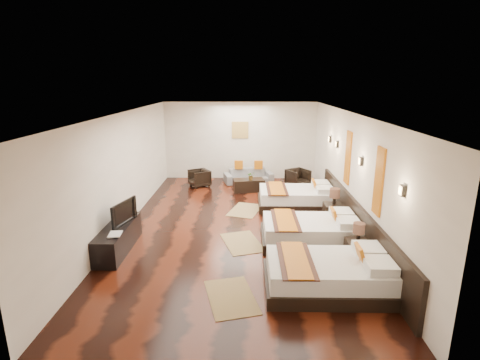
{
  "coord_description": "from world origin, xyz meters",
  "views": [
    {
      "loc": [
        0.24,
        -8.63,
        3.53
      ],
      "look_at": [
        0.08,
        0.37,
        1.1
      ],
      "focal_mm": 27.62,
      "sensor_mm": 36.0,
      "label": 1
    }
  ],
  "objects_px": {
    "bed_mid": "(311,231)",
    "armchair_right": "(298,178)",
    "bed_far": "(297,197)",
    "sofa": "(248,176)",
    "nightstand_a": "(357,249)",
    "tv_console": "(118,238)",
    "armchair_left": "(199,178)",
    "figurine": "(127,207)",
    "tv": "(121,212)",
    "book": "(109,235)",
    "coffee_table": "(249,185)",
    "nightstand_b": "(333,212)",
    "table_plant": "(251,176)",
    "bed_near": "(330,274)"
  },
  "relations": [
    {
      "from": "bed_mid",
      "to": "bed_far",
      "type": "height_order",
      "value": "bed_mid"
    },
    {
      "from": "bed_mid",
      "to": "armchair_right",
      "type": "height_order",
      "value": "bed_mid"
    },
    {
      "from": "armchair_right",
      "to": "bed_mid",
      "type": "bearing_deg",
      "value": -125.85
    },
    {
      "from": "book",
      "to": "coffee_table",
      "type": "xyz_separation_m",
      "value": [
        2.81,
        4.94,
        -0.37
      ]
    },
    {
      "from": "armchair_left",
      "to": "table_plant",
      "type": "height_order",
      "value": "table_plant"
    },
    {
      "from": "bed_mid",
      "to": "nightstand_a",
      "type": "distance_m",
      "value": 1.18
    },
    {
      "from": "bed_far",
      "to": "nightstand_a",
      "type": "bearing_deg",
      "value": -77.55
    },
    {
      "from": "tv_console",
      "to": "nightstand_a",
      "type": "bearing_deg",
      "value": -5.7
    },
    {
      "from": "tv_console",
      "to": "armchair_left",
      "type": "height_order",
      "value": "armchair_left"
    },
    {
      "from": "book",
      "to": "figurine",
      "type": "relative_size",
      "value": 0.97
    },
    {
      "from": "bed_near",
      "to": "book",
      "type": "distance_m",
      "value": 4.32
    },
    {
      "from": "tv",
      "to": "armchair_left",
      "type": "bearing_deg",
      "value": 2.57
    },
    {
      "from": "nightstand_a",
      "to": "sofa",
      "type": "bearing_deg",
      "value": 109.61
    },
    {
      "from": "bed_near",
      "to": "bed_far",
      "type": "xyz_separation_m",
      "value": [
        -0.0,
        4.36,
        -0.0
      ]
    },
    {
      "from": "bed_far",
      "to": "sofa",
      "type": "bearing_deg",
      "value": 118.02
    },
    {
      "from": "nightstand_a",
      "to": "tv_console",
      "type": "relative_size",
      "value": 0.47
    },
    {
      "from": "coffee_table",
      "to": "bed_far",
      "type": "bearing_deg",
      "value": -48.29
    },
    {
      "from": "bed_mid",
      "to": "nightstand_a",
      "type": "bearing_deg",
      "value": -50.81
    },
    {
      "from": "tv_console",
      "to": "nightstand_b",
      "type": "bearing_deg",
      "value": 17.8
    },
    {
      "from": "nightstand_b",
      "to": "table_plant",
      "type": "bearing_deg",
      "value": 126.27
    },
    {
      "from": "figurine",
      "to": "bed_near",
      "type": "bearing_deg",
      "value": -27.81
    },
    {
      "from": "bed_mid",
      "to": "bed_far",
      "type": "relative_size",
      "value": 1.0
    },
    {
      "from": "nightstand_b",
      "to": "book",
      "type": "bearing_deg",
      "value": -157.23
    },
    {
      "from": "bed_near",
      "to": "figurine",
      "type": "distance_m",
      "value": 4.77
    },
    {
      "from": "nightstand_a",
      "to": "bed_far",
      "type": "bearing_deg",
      "value": 102.45
    },
    {
      "from": "tv",
      "to": "armchair_left",
      "type": "height_order",
      "value": "tv"
    },
    {
      "from": "bed_far",
      "to": "sofa",
      "type": "xyz_separation_m",
      "value": [
        -1.39,
        2.61,
        -0.03
      ]
    },
    {
      "from": "bed_far",
      "to": "book",
      "type": "distance_m",
      "value": 5.4
    },
    {
      "from": "bed_far",
      "to": "armchair_left",
      "type": "relative_size",
      "value": 3.36
    },
    {
      "from": "tv_console",
      "to": "book",
      "type": "relative_size",
      "value": 5.4
    },
    {
      "from": "sofa",
      "to": "coffee_table",
      "type": "height_order",
      "value": "sofa"
    },
    {
      "from": "nightstand_b",
      "to": "sofa",
      "type": "bearing_deg",
      "value": 118.63
    },
    {
      "from": "bed_far",
      "to": "tv",
      "type": "relative_size",
      "value": 2.43
    },
    {
      "from": "table_plant",
      "to": "armchair_left",
      "type": "bearing_deg",
      "value": 161.55
    },
    {
      "from": "bed_near",
      "to": "table_plant",
      "type": "xyz_separation_m",
      "value": [
        -1.31,
        5.86,
        0.25
      ]
    },
    {
      "from": "nightstand_a",
      "to": "armchair_right",
      "type": "xyz_separation_m",
      "value": [
        -0.44,
        5.48,
        0.01
      ]
    },
    {
      "from": "bed_mid",
      "to": "armchair_right",
      "type": "bearing_deg",
      "value": 86.21
    },
    {
      "from": "bed_far",
      "to": "figurine",
      "type": "height_order",
      "value": "figurine"
    },
    {
      "from": "table_plant",
      "to": "tv_console",
      "type": "bearing_deg",
      "value": -123.32
    },
    {
      "from": "table_plant",
      "to": "bed_mid",
      "type": "bearing_deg",
      "value": -71.73
    },
    {
      "from": "bed_mid",
      "to": "tv",
      "type": "relative_size",
      "value": 2.44
    },
    {
      "from": "nightstand_b",
      "to": "coffee_table",
      "type": "height_order",
      "value": "nightstand_b"
    },
    {
      "from": "nightstand_b",
      "to": "armchair_right",
      "type": "relative_size",
      "value": 1.39
    },
    {
      "from": "figurine",
      "to": "coffee_table",
      "type": "relative_size",
      "value": 0.34
    },
    {
      "from": "figurine",
      "to": "coffee_table",
      "type": "xyz_separation_m",
      "value": [
        2.81,
        3.71,
        -0.52
      ]
    },
    {
      "from": "bed_near",
      "to": "armchair_left",
      "type": "distance_m",
      "value": 7.15
    },
    {
      "from": "nightstand_a",
      "to": "tv",
      "type": "relative_size",
      "value": 0.96
    },
    {
      "from": "figurine",
      "to": "armchair_right",
      "type": "height_order",
      "value": "figurine"
    },
    {
      "from": "nightstand_a",
      "to": "table_plant",
      "type": "relative_size",
      "value": 3.11
    },
    {
      "from": "bed_far",
      "to": "book",
      "type": "height_order",
      "value": "bed_far"
    }
  ]
}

